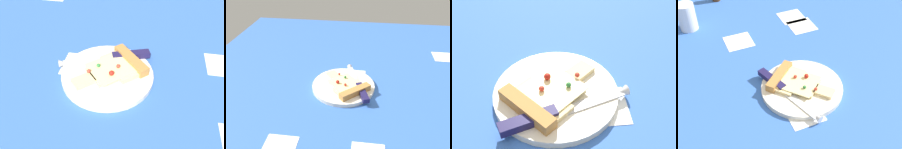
% 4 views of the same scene
% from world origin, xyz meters
% --- Properties ---
extents(ground_plane, '(1.44, 1.44, 0.03)m').
position_xyz_m(ground_plane, '(-0.00, -0.00, -0.01)').
color(ground_plane, '#3360B7').
rests_on(ground_plane, ground).
extents(plate, '(0.23, 0.23, 0.01)m').
position_xyz_m(plate, '(-0.10, 0.01, 0.01)').
color(plate, silver).
rests_on(plate, ground_plane).
extents(pizza_slice, '(0.17, 0.18, 0.03)m').
position_xyz_m(pizza_slice, '(-0.08, -0.01, 0.02)').
color(pizza_slice, beige).
rests_on(pizza_slice, plate).
extents(knife, '(0.10, 0.23, 0.02)m').
position_xyz_m(knife, '(-0.04, 0.01, 0.02)').
color(knife, silver).
rests_on(knife, plate).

